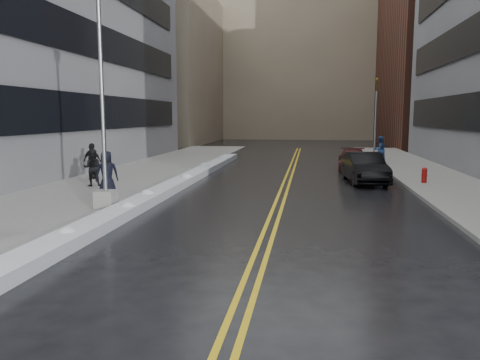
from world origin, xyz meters
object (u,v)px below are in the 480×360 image
at_px(car_maroon, 353,159).
at_px(pedestrian_c, 107,174).
at_px(fire_hydrant, 424,174).
at_px(car_black, 364,168).
at_px(lamppost, 104,139).
at_px(pedestrian_b, 93,168).
at_px(traffic_signal, 376,114).
at_px(pedestrian_east, 380,150).
at_px(pedestrian_d, 92,161).

bearing_deg(car_maroon, pedestrian_c, -127.71).
bearing_deg(fire_hydrant, car_black, 168.69).
height_order(lamppost, pedestrian_b, lamppost).
height_order(fire_hydrant, pedestrian_c, pedestrian_c).
distance_m(traffic_signal, pedestrian_east, 5.53).
relative_size(pedestrian_d, car_maroon, 0.41).
bearing_deg(pedestrian_b, lamppost, 103.74).
relative_size(pedestrian_b, car_black, 0.36).
bearing_deg(pedestrian_east, car_maroon, 24.91).
height_order(lamppost, pedestrian_east, lamppost).
relative_size(fire_hydrant, pedestrian_d, 0.41).
relative_size(traffic_signal, pedestrian_b, 3.61).
bearing_deg(traffic_signal, car_maroon, -106.32).
relative_size(lamppost, pedestrian_d, 4.25).
distance_m(fire_hydrant, pedestrian_c, 14.46).
xyz_separation_m(traffic_signal, pedestrian_c, (-12.76, -19.75, -2.36)).
bearing_deg(lamppost, pedestrian_c, 113.10).
distance_m(traffic_signal, pedestrian_c, 23.63).
xyz_separation_m(pedestrian_east, car_maroon, (-1.94, -2.66, -0.42)).
bearing_deg(fire_hydrant, car_maroon, 113.39).
distance_m(pedestrian_c, car_maroon, 16.03).
xyz_separation_m(car_black, car_maroon, (-0.04, 5.80, -0.12)).
bearing_deg(car_black, pedestrian_c, -155.43).
bearing_deg(car_maroon, pedestrian_d, -147.67).
xyz_separation_m(lamppost, car_black, (9.59, 8.54, -1.78)).
bearing_deg(car_maroon, car_black, -86.31).
distance_m(pedestrian_c, car_black, 12.29).
bearing_deg(pedestrian_east, pedestrian_d, 4.38).
bearing_deg(lamppost, fire_hydrant, 33.04).
relative_size(lamppost, car_black, 1.67).
bearing_deg(pedestrian_east, pedestrian_b, 11.81).
bearing_deg(pedestrian_east, car_black, 48.36).
distance_m(pedestrian_c, pedestrian_d, 5.48).
distance_m(pedestrian_b, pedestrian_east, 18.83).
xyz_separation_m(pedestrian_b, pedestrian_d, (-1.07, 2.21, 0.07)).
bearing_deg(pedestrian_east, pedestrian_c, 20.85).
xyz_separation_m(fire_hydrant, pedestrian_b, (-15.06, -3.29, 0.43)).
bearing_deg(pedestrian_d, car_black, -159.48).
xyz_separation_m(traffic_signal, pedestrian_east, (-0.30, -5.00, -2.35)).
relative_size(lamppost, pedestrian_b, 4.59).
bearing_deg(pedestrian_b, pedestrian_d, -80.71).
bearing_deg(pedestrian_east, lamppost, 26.97).
bearing_deg(pedestrian_d, fire_hydrant, -162.54).
relative_size(pedestrian_c, car_maroon, 0.41).
height_order(traffic_signal, pedestrian_d, traffic_signal).
bearing_deg(car_maroon, traffic_signal, 77.01).
bearing_deg(pedestrian_d, traffic_signal, -122.41).
bearing_deg(car_maroon, pedestrian_b, -138.65).
xyz_separation_m(traffic_signal, car_maroon, (-2.24, -7.66, -2.77)).
distance_m(traffic_signal, pedestrian_b, 22.73).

